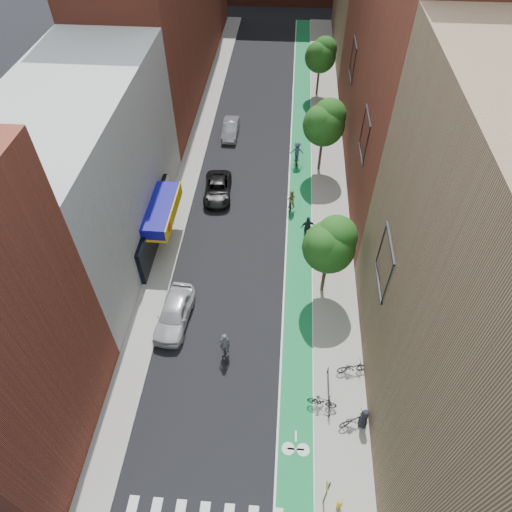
% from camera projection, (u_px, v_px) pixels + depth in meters
% --- Properties ---
extents(ground, '(160.00, 160.00, 0.00)m').
position_uv_depth(ground, '(224.00, 425.00, 25.29)').
color(ground, black).
rests_on(ground, ground).
extents(bike_lane, '(2.00, 68.00, 0.01)m').
position_uv_depth(bike_lane, '(301.00, 157.00, 42.75)').
color(bike_lane, '#136E40').
rests_on(bike_lane, ground).
extents(sidewalk_left, '(2.00, 68.00, 0.15)m').
position_uv_depth(sidewalk_left, '(195.00, 151.00, 43.23)').
color(sidewalk_left, gray).
rests_on(sidewalk_left, ground).
extents(sidewalk_right, '(3.00, 68.00, 0.15)m').
position_uv_depth(sidewalk_right, '(328.00, 157.00, 42.57)').
color(sidewalk_right, gray).
rests_on(sidewalk_right, ground).
extents(building_left_white, '(8.00, 20.00, 12.00)m').
position_uv_depth(building_left_white, '(85.00, 175.00, 31.00)').
color(building_left_white, silver).
rests_on(building_left_white, ground).
extents(building_right_near_tan, '(8.00, 20.00, 18.00)m').
position_uv_depth(building_right_near_tan, '(498.00, 314.00, 19.44)').
color(building_right_near_tan, '#8C6B4C').
rests_on(building_right_near_tan, ground).
extents(building_right_mid_red, '(8.00, 28.00, 22.00)m').
position_uv_depth(building_right_mid_red, '(418.00, 39.00, 34.29)').
color(building_right_mid_red, maroon).
rests_on(building_right_mid_red, ground).
extents(tree_near, '(3.40, 3.36, 6.42)m').
position_uv_depth(tree_near, '(330.00, 244.00, 28.40)').
color(tree_near, '#332619').
rests_on(tree_near, ground).
extents(tree_mid, '(3.55, 3.53, 6.74)m').
position_uv_depth(tree_mid, '(325.00, 122.00, 37.75)').
color(tree_mid, '#332619').
rests_on(tree_mid, ground).
extents(tree_far, '(3.30, 3.25, 6.21)m').
position_uv_depth(tree_far, '(321.00, 54.00, 47.55)').
color(tree_far, '#332619').
rests_on(tree_far, ground).
extents(sign_pole, '(0.13, 0.71, 3.00)m').
position_uv_depth(sign_pole, '(327.00, 491.00, 21.29)').
color(sign_pole, '#194C26').
rests_on(sign_pole, sidewalk_right).
extents(parked_car_white, '(2.23, 4.85, 1.61)m').
position_uv_depth(parked_car_white, '(174.00, 313.00, 29.50)').
color(parked_car_white, silver).
rests_on(parked_car_white, ground).
extents(parked_car_black, '(2.57, 4.93, 1.33)m').
position_uv_depth(parked_car_black, '(218.00, 189.00, 38.44)').
color(parked_car_black, black).
rests_on(parked_car_black, ground).
extents(parked_car_silver, '(1.46, 4.11, 1.35)m').
position_uv_depth(parked_car_silver, '(230.00, 129.00, 44.80)').
color(parked_car_silver, '#9799A0').
rests_on(parked_car_silver, ground).
extents(cyclist_lead, '(0.83, 1.67, 2.12)m').
position_uv_depth(cyclist_lead, '(225.00, 348.00, 27.79)').
color(cyclist_lead, black).
rests_on(cyclist_lead, ground).
extents(cyclist_lane_near, '(0.81, 1.56, 1.96)m').
position_uv_depth(cyclist_lane_near, '(291.00, 202.00, 37.00)').
color(cyclist_lane_near, black).
rests_on(cyclist_lane_near, ground).
extents(cyclist_lane_mid, '(1.17, 1.88, 2.22)m').
position_uv_depth(cyclist_lane_mid, '(307.00, 231.00, 34.63)').
color(cyclist_lane_mid, black).
rests_on(cyclist_lane_mid, ground).
extents(cyclist_lane_far, '(1.27, 1.78, 2.25)m').
position_uv_depth(cyclist_lane_far, '(297.00, 154.00, 41.30)').
color(cyclist_lane_far, black).
rests_on(cyclist_lane_far, ground).
extents(parked_bike_near, '(1.90, 1.31, 0.95)m').
position_uv_depth(parked_bike_near, '(354.00, 419.00, 24.88)').
color(parked_bike_near, black).
rests_on(parked_bike_near, sidewalk_right).
extents(parked_bike_mid, '(1.73, 0.74, 1.01)m').
position_uv_depth(parked_bike_mid, '(322.00, 402.00, 25.55)').
color(parked_bike_mid, black).
rests_on(parked_bike_mid, sidewalk_right).
extents(parked_bike_far, '(1.89, 1.00, 0.95)m').
position_uv_depth(parked_bike_far, '(352.00, 367.00, 27.05)').
color(parked_bike_far, black).
rests_on(parked_bike_far, sidewalk_right).
extents(pedestrian, '(0.53, 0.79, 1.56)m').
position_uv_depth(pedestrian, '(364.00, 418.00, 24.61)').
color(pedestrian, black).
rests_on(pedestrian, sidewalk_right).
extents(fire_hydrant, '(0.25, 0.25, 0.71)m').
position_uv_depth(fire_hydrant, '(339.00, 505.00, 22.09)').
color(fire_hydrant, gold).
rests_on(fire_hydrant, sidewalk_right).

